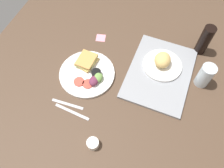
{
  "coord_description": "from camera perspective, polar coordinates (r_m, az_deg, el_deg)",
  "views": [
    {
      "loc": [
        54.83,
        23.14,
        102.96
      ],
      "look_at": [
        2.0,
        3.0,
        4.0
      ],
      "focal_mm": 35.46,
      "sensor_mm": 36.0,
      "label": 1
    }
  ],
  "objects": [
    {
      "name": "plate_with_salad",
      "position": [
        1.21,
        -6.19,
        3.06
      ],
      "size": [
        30.22,
        30.22,
        5.4
      ],
      "color": "white",
      "rests_on": "ground_plane"
    },
    {
      "name": "soda_bottle",
      "position": [
        1.34,
        22.77,
        10.38
      ],
      "size": [
        6.4,
        6.4,
        18.52
      ],
      "primitive_type": "cylinder",
      "color": "black",
      "rests_on": "ground_plane"
    },
    {
      "name": "serving_tray",
      "position": [
        1.24,
        12.18,
        2.81
      ],
      "size": [
        45.5,
        33.68,
        1.6
      ],
      "primitive_type": "cube",
      "rotation": [
        0.0,
        0.0,
        -0.02
      ],
      "color": "gray",
      "rests_on": "ground_plane"
    },
    {
      "name": "bread_plate_near",
      "position": [
        1.24,
        12.86,
        5.38
      ],
      "size": [
        21.45,
        21.45,
        8.21
      ],
      "color": "white",
      "rests_on": "serving_tray"
    },
    {
      "name": "fork",
      "position": [
        1.15,
        -11.39,
        -5.09
      ],
      "size": [
        2.34,
        17.05,
        0.5
      ],
      "primitive_type": "cube",
      "rotation": [
        0.0,
        0.0,
        1.63
      ],
      "color": "#B7B7BC",
      "rests_on": "ground_plane"
    },
    {
      "name": "drinking_glass",
      "position": [
        1.23,
        22.86,
        2.02
      ],
      "size": [
        7.32,
        7.32,
        13.89
      ],
      "primitive_type": "cylinder",
      "color": "silver",
      "rests_on": "ground_plane"
    },
    {
      "name": "knife",
      "position": [
        1.13,
        -10.26,
        -7.06
      ],
      "size": [
        2.86,
        19.05,
        0.5
      ],
      "primitive_type": "cube",
      "rotation": [
        0.0,
        0.0,
        1.49
      ],
      "color": "#B7B7BC",
      "rests_on": "ground_plane"
    },
    {
      "name": "espresso_cup",
      "position": [
        1.05,
        -4.95,
        -15.06
      ],
      "size": [
        5.6,
        5.6,
        4.0
      ],
      "primitive_type": "cylinder",
      "color": "silver",
      "rests_on": "ground_plane"
    },
    {
      "name": "sticky_note",
      "position": [
        1.38,
        -2.92,
        11.8
      ],
      "size": [
        6.78,
        6.78,
        0.12
      ],
      "primitive_type": "cube",
      "rotation": [
        0.0,
        0.0,
        0.24
      ],
      "color": "pink",
      "rests_on": "ground_plane"
    },
    {
      "name": "ground_plane",
      "position": [
        1.2,
        -1.0,
        -0.08
      ],
      "size": [
        190.0,
        150.0,
        3.0
      ],
      "primitive_type": "cube",
      "color": "#4C3828"
    }
  ]
}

